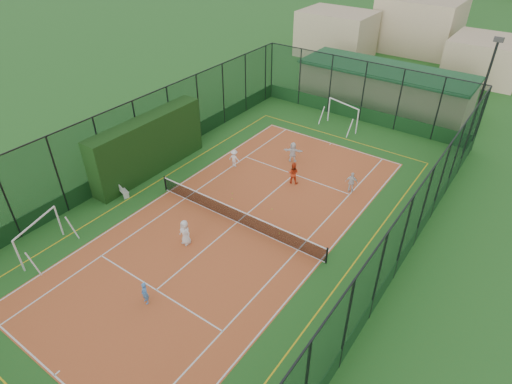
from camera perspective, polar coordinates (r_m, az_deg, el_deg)
ground at (r=24.96m, az=-2.53°, el=-4.06°), size 300.00×300.00×0.00m
court_slab at (r=24.96m, az=-2.53°, el=-4.05°), size 11.17×23.97×0.01m
tennis_net at (r=24.63m, az=-2.56°, el=-3.10°), size 11.67×0.12×1.06m
perimeter_fence at (r=23.48m, az=-2.68°, el=0.70°), size 18.12×34.12×5.00m
floodlight_ne at (r=34.01m, az=27.73°, el=10.98°), size 0.60×0.26×8.25m
clubhouse at (r=41.59m, az=16.75°, el=13.51°), size 15.20×7.20×3.15m
hedge_left at (r=29.56m, az=-14.16°, el=6.03°), size 1.34×8.91×3.90m
white_bench at (r=28.38m, az=-17.59°, el=0.55°), size 1.64×0.83×0.89m
futsal_goal_near at (r=25.07m, az=-26.87°, el=-5.44°), size 3.18×1.76×1.97m
futsal_goal_far at (r=35.87m, az=11.47°, el=9.97°), size 3.30×1.78×2.05m
child_near_left at (r=23.36m, az=-9.43°, el=-5.33°), size 0.77×0.53×1.52m
child_near_mid at (r=20.80m, az=-14.61°, el=-12.93°), size 0.49×0.38×1.21m
child_far_left at (r=29.81m, az=-2.91°, el=4.51°), size 0.89×0.59×1.29m
child_far_right at (r=27.76m, az=12.64°, el=1.27°), size 0.87×0.51×1.40m
child_far_back at (r=30.44m, az=4.94°, el=5.33°), size 1.44×0.96×1.48m
coach at (r=28.03m, az=4.97°, el=2.54°), size 0.86×0.75×1.49m
tennis_balls at (r=25.59m, az=0.75°, el=-2.79°), size 5.55×1.69×0.07m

